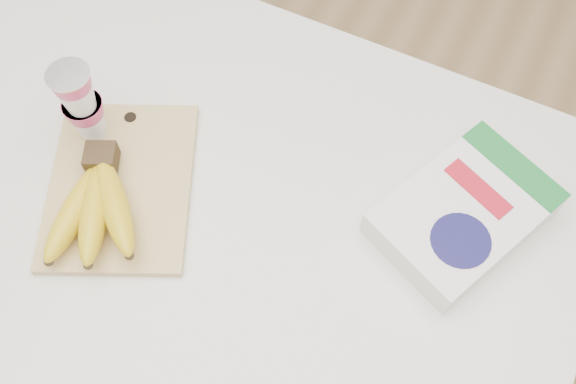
% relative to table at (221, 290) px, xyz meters
% --- Properties ---
extents(table, '(1.24, 0.82, 0.93)m').
position_rel_table_xyz_m(table, '(0.00, 0.00, 0.00)').
color(table, silver).
rests_on(table, ground).
extents(cutting_board, '(0.33, 0.37, 0.02)m').
position_rel_table_xyz_m(cutting_board, '(-0.11, -0.05, 0.47)').
color(cutting_board, tan).
rests_on(cutting_board, table).
extents(bananas, '(0.18, 0.22, 0.07)m').
position_rel_table_xyz_m(bananas, '(-0.10, -0.10, 0.50)').
color(bananas, '#382816').
rests_on(bananas, cutting_board).
extents(yogurt_stack, '(0.07, 0.07, 0.15)m').
position_rel_table_xyz_m(yogurt_stack, '(-0.20, 0.02, 0.56)').
color(yogurt_stack, white).
rests_on(yogurt_stack, cutting_board).
extents(cereal_box, '(0.26, 0.31, 0.06)m').
position_rel_table_xyz_m(cereal_box, '(0.40, 0.14, 0.49)').
color(cereal_box, white).
rests_on(cereal_box, table).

